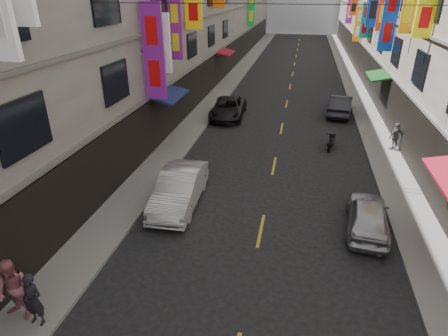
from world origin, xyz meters
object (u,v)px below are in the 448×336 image
at_px(car_left_mid, 179,189).
at_px(car_right_far, 340,105).
at_px(pedestrian_lfar, 13,291).
at_px(scooter_far_right, 331,141).
at_px(car_right_mid, 368,215).
at_px(car_left_far, 228,108).
at_px(pedestrian_lnear, 33,300).
at_px(pedestrian_rfar, 396,136).

relative_size(car_left_mid, car_right_far, 1.05).
bearing_deg(car_left_mid, pedestrian_lfar, -111.92).
distance_m(car_left_mid, pedestrian_lfar, 7.40).
bearing_deg(scooter_far_right, car_right_mid, 108.02).
bearing_deg(car_left_far, pedestrian_lfar, -98.66).
relative_size(car_left_far, pedestrian_lfar, 2.52).
relative_size(scooter_far_right, car_right_far, 0.41).
xyz_separation_m(car_left_mid, car_right_mid, (7.69, -0.35, -0.12)).
height_order(scooter_far_right, car_left_mid, car_left_mid).
distance_m(scooter_far_right, car_right_mid, 8.35).
xyz_separation_m(car_right_mid, car_right_far, (0.00, 15.01, 0.08)).
xyz_separation_m(car_left_mid, pedestrian_lnear, (-1.85, -7.04, 0.17)).
distance_m(pedestrian_lfar, pedestrian_rfar, 19.72).
relative_size(car_left_mid, car_right_mid, 1.22).
bearing_deg(pedestrian_rfar, pedestrian_lnear, 13.67).
bearing_deg(pedestrian_lfar, car_right_mid, 43.51).
bearing_deg(pedestrian_lfar, scooter_far_right, 68.69).
distance_m(scooter_far_right, car_right_far, 6.78).
height_order(car_left_far, pedestrian_rfar, pedestrian_rfar).
height_order(car_left_far, car_right_mid, car_left_far).
bearing_deg(pedestrian_rfar, scooter_far_right, -35.00).
height_order(car_left_mid, pedestrian_lfar, pedestrian_lfar).
xyz_separation_m(car_left_far, pedestrian_lfar, (-2.16, -19.34, 0.41)).
bearing_deg(pedestrian_lfar, car_right_far, 75.28).
distance_m(car_left_far, pedestrian_lnear, 19.48).
bearing_deg(pedestrian_rfar, pedestrian_lfar, 12.13).
height_order(car_right_far, pedestrian_lfar, pedestrian_lfar).
bearing_deg(scooter_far_right, car_left_far, -20.47).
bearing_deg(pedestrian_rfar, car_right_far, -106.44).
bearing_deg(scooter_far_right, pedestrian_lfar, 69.85).
xyz_separation_m(pedestrian_lnear, pedestrian_lfar, (-0.62, 0.08, 0.15)).
bearing_deg(car_right_mid, scooter_far_right, -78.01).
distance_m(car_right_mid, pedestrian_lfar, 12.14).
bearing_deg(car_left_far, scooter_far_right, -34.36).
bearing_deg(pedestrian_lfar, pedestrian_lnear, 3.43).
xyz_separation_m(scooter_far_right, pedestrian_lnear, (-8.62, -14.99, 0.50)).
xyz_separation_m(pedestrian_lfar, pedestrian_rfar, (12.72, 15.08, -0.17)).
xyz_separation_m(car_left_mid, car_right_far, (7.69, 14.66, -0.04)).
xyz_separation_m(car_left_far, car_right_far, (8.00, 2.28, 0.05)).
bearing_deg(car_right_mid, pedestrian_lnear, 40.62).
bearing_deg(pedestrian_lnear, car_right_far, 69.69).
bearing_deg(pedestrian_rfar, car_right_mid, 35.49).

